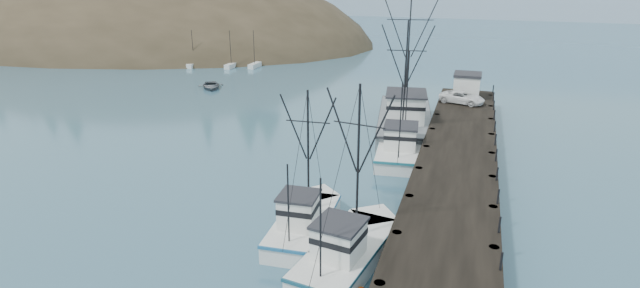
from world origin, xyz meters
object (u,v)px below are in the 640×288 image
object	(u,v)px
work_vessel	(405,119)
pickup_truck	(462,97)
pier	(458,153)
pier_shed	(467,85)
motorboat	(211,88)
trawler_far	(401,145)
trawler_near	(349,250)
trawler_mid	(305,221)

from	to	relation	value
work_vessel	pickup_truck	world-z (taller)	work_vessel
pier	pier_shed	distance (m)	18.08
pier_shed	motorboat	distance (m)	34.73
trawler_far	pier_shed	distance (m)	16.21
trawler_near	trawler_far	size ratio (longest dim) A/B	0.87
motorboat	trawler_mid	bearing A→B (deg)	-83.25
trawler_mid	motorboat	distance (m)	42.86
work_vessel	pier_shed	distance (m)	10.08
trawler_near	pickup_truck	world-z (taller)	trawler_near
trawler_far	work_vessel	distance (m)	7.25
pickup_truck	motorboat	xyz separation A→B (m)	(-34.13, 5.65, -2.66)
work_vessel	motorboat	bearing A→B (deg)	159.33
pickup_truck	motorboat	world-z (taller)	pickup_truck
pier	pier_shed	xyz separation A→B (m)	(-0.13, 18.00, 1.73)
pickup_truck	pier	bearing A→B (deg)	-161.79
trawler_far	work_vessel	bearing A→B (deg)	95.98
trawler_mid	motorboat	xyz separation A→B (m)	(-25.90, 34.14, -0.82)
trawler_mid	trawler_far	bearing A→B (deg)	77.50
pier	motorboat	world-z (taller)	pier
work_vessel	pier_shed	size ratio (longest dim) A/B	5.56
trawler_near	motorboat	world-z (taller)	trawler_near
trawler_near	trawler_far	distance (m)	18.52
pier	motorboat	xyz separation A→B (m)	(-34.57, 20.83, -1.69)
motorboat	pier	bearing A→B (deg)	-61.51
pier_shed	motorboat	world-z (taller)	pier_shed
trawler_near	trawler_mid	size ratio (longest dim) A/B	1.12
trawler_mid	work_vessel	world-z (taller)	work_vessel
trawler_mid	pier_shed	world-z (taller)	trawler_mid
trawler_mid	pickup_truck	bearing A→B (deg)	73.90
pier	trawler_far	distance (m)	5.88
trawler_far	pickup_truck	distance (m)	13.36
pickup_truck	trawler_near	bearing A→B (deg)	-172.14
pickup_truck	trawler_far	bearing A→B (deg)	175.94
trawler_near	trawler_far	bearing A→B (deg)	89.83
pier_shed	pickup_truck	distance (m)	2.93
pier	trawler_far	size ratio (longest dim) A/B	3.61
trawler_near	pickup_truck	size ratio (longest dim) A/B	2.22
trawler_near	motorboat	bearing A→B (deg)	128.82
motorboat	pier_shed	bearing A→B (deg)	-35.13
motorboat	work_vessel	bearing A→B (deg)	-51.10
pickup_truck	trawler_mid	bearing A→B (deg)	-179.58
work_vessel	pickup_truck	distance (m)	7.63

